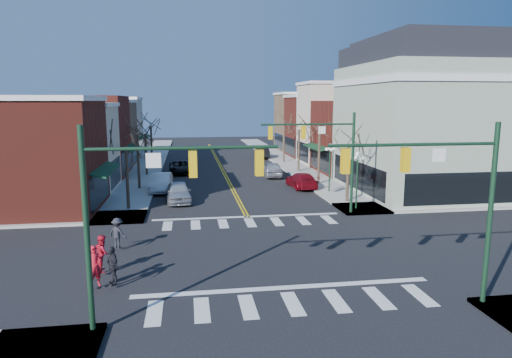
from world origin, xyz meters
name	(u,v)px	position (x,y,z in m)	size (l,w,h in m)	color
ground	(266,253)	(0.00, 0.00, 0.00)	(160.00, 160.00, 0.00)	black
sidewalk_left	(137,187)	(-8.75, 20.00, 0.07)	(3.50, 70.00, 0.15)	#9E9B93
sidewalk_right	(319,182)	(8.75, 20.00, 0.07)	(3.50, 70.00, 0.15)	#9E9B93
bldg_left_brick_a	(26,157)	(-15.50, 11.75, 4.00)	(10.00, 8.50, 8.00)	maroon
bldg_left_stucco_a	(56,149)	(-15.50, 19.50, 3.75)	(10.00, 7.00, 7.50)	beige
bldg_left_brick_b	(77,137)	(-15.50, 27.50, 4.25)	(10.00, 9.00, 8.50)	maroon
bldg_left_tan	(93,135)	(-15.50, 35.75, 3.90)	(10.00, 7.50, 7.80)	#886A4B
bldg_left_stucco_b	(104,129)	(-15.50, 43.50, 4.10)	(10.00, 8.00, 8.20)	beige
bldg_right_brick_a	(364,137)	(15.50, 25.75, 4.00)	(10.00, 8.50, 8.00)	maroon
bldg_right_stucco	(341,125)	(15.50, 33.50, 5.00)	(10.00, 7.00, 10.00)	beige
bldg_right_brick_b	(324,127)	(15.50, 41.00, 4.25)	(10.00, 8.00, 8.50)	maroon
bldg_right_tan	(309,123)	(15.50, 49.00, 4.50)	(10.00, 8.00, 9.00)	#886A4B
victorian_corner	(425,116)	(16.50, 14.50, 6.66)	(12.25, 14.25, 13.30)	#99A791
traffic_mast_near_left	(142,199)	(-5.55, -7.40, 4.71)	(6.60, 0.28, 7.20)	#14331E
traffic_mast_near_right	(447,189)	(5.55, -7.40, 4.71)	(6.60, 0.28, 7.20)	#14331E
traffic_mast_far_right	(327,149)	(5.55, 7.40, 4.71)	(6.60, 0.28, 7.20)	#14331E
lamppost_corner	(357,171)	(8.20, 8.50, 2.96)	(0.36, 0.36, 4.33)	#14331E
lamppost_midblock	(330,159)	(8.20, 15.00, 2.96)	(0.36, 0.36, 4.33)	#14331E
tree_left_a	(127,179)	(-8.40, 11.00, 2.38)	(0.24, 0.24, 4.76)	#382B21
tree_left_b	(138,162)	(-8.40, 19.00, 2.52)	(0.24, 0.24, 5.04)	#382B21
tree_left_c	(146,155)	(-8.40, 27.00, 2.27)	(0.24, 0.24, 4.55)	#382B21
tree_left_d	(152,146)	(-8.40, 35.00, 2.45)	(0.24, 0.24, 4.90)	#382B21
tree_right_a	(348,174)	(8.40, 11.00, 2.31)	(0.24, 0.24, 4.62)	#382B21
tree_right_b	(319,158)	(8.40, 19.00, 2.59)	(0.24, 0.24, 5.18)	#382B21
tree_right_c	(299,151)	(8.40, 27.00, 2.42)	(0.24, 0.24, 4.83)	#382B21
tree_right_d	(284,144)	(8.40, 35.00, 2.48)	(0.24, 0.24, 4.97)	#382B21
car_left_near	(178,192)	(-4.80, 13.34, 0.80)	(1.89, 4.69, 1.60)	silver
car_left_mid	(161,183)	(-6.40, 17.88, 0.81)	(1.71, 4.90, 1.61)	white
car_left_far	(181,167)	(-4.80, 28.04, 0.71)	(2.36, 5.11, 1.42)	black
car_right_near	(302,180)	(6.40, 17.68, 0.71)	(2.00, 4.92, 1.43)	maroon
car_right_mid	(272,169)	(4.89, 24.32, 0.80)	(1.88, 4.67, 1.59)	silver
car_right_far	(262,153)	(6.40, 40.43, 0.78)	(1.66, 4.75, 1.57)	black
pedestrian_red_a	(95,266)	(-8.01, -3.59, 1.05)	(0.65, 0.43, 1.79)	red
pedestrian_red_b	(103,253)	(-8.00, -1.76, 1.01)	(0.84, 0.65, 1.72)	red
pedestrian_dark_a	(113,266)	(-7.30, -3.48, 1.00)	(0.99, 0.41, 1.70)	black
pedestrian_dark_b	(118,233)	(-7.82, 1.65, 0.97)	(1.06, 0.61, 1.64)	black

